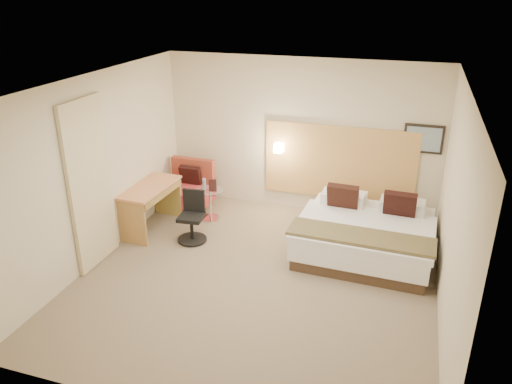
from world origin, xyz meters
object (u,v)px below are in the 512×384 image
(bed, at_px, (366,233))
(lounge_chair, at_px, (189,189))
(desk_chair, at_px, (192,221))
(desk, at_px, (151,195))
(side_table, at_px, (210,203))

(bed, xyz_separation_m, lounge_chair, (-3.26, 0.68, 0.03))
(bed, relative_size, desk_chair, 2.50)
(desk, bearing_deg, desk_chair, -11.25)
(side_table, bearing_deg, bed, -7.08)
(desk, bearing_deg, side_table, 39.55)
(lounge_chair, height_order, desk_chair, lounge_chair)
(lounge_chair, xyz_separation_m, desk, (-0.20, -0.98, 0.26))
(desk_chair, bearing_deg, side_table, 91.70)
(lounge_chair, height_order, desk, lounge_chair)
(desk_chair, bearing_deg, desk, 168.75)
(desk, xyz_separation_m, desk_chair, (0.79, -0.16, -0.27))
(desk_chair, bearing_deg, bed, 9.81)
(lounge_chair, relative_size, side_table, 1.46)
(desk_chair, bearing_deg, lounge_chair, 117.42)
(side_table, height_order, desk_chair, desk_chair)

